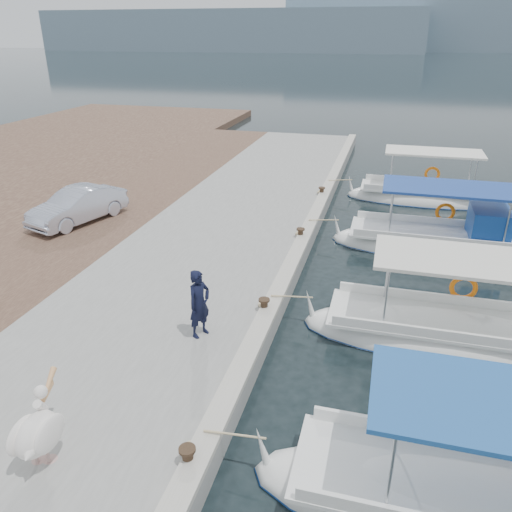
% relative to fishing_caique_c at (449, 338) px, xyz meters
% --- Properties ---
extents(ground, '(400.00, 400.00, 0.00)m').
position_rel_fishing_caique_c_xyz_m(ground, '(-4.11, -2.03, -0.12)').
color(ground, black).
rests_on(ground, ground).
extents(concrete_quay, '(6.00, 40.00, 0.50)m').
position_rel_fishing_caique_c_xyz_m(concrete_quay, '(-7.11, 2.97, 0.13)').
color(concrete_quay, gray).
rests_on(concrete_quay, ground).
extents(quay_curb, '(0.44, 40.00, 0.12)m').
position_rel_fishing_caique_c_xyz_m(quay_curb, '(-4.33, 2.97, 0.44)').
color(quay_curb, '#B0AB9C').
rests_on(quay_curb, concrete_quay).
extents(cobblestone_strip, '(4.00, 40.00, 0.50)m').
position_rel_fishing_caique_c_xyz_m(cobblestone_strip, '(-12.11, 2.97, 0.13)').
color(cobblestone_strip, '#4C3428').
rests_on(cobblestone_strip, ground).
extents(distant_hills, '(330.00, 60.00, 18.00)m').
position_rel_fishing_caique_c_xyz_m(distant_hills, '(25.50, 199.46, 7.49)').
color(distant_hills, gray).
rests_on(distant_hills, ground).
extents(fishing_caique_c, '(7.04, 2.18, 2.83)m').
position_rel_fishing_caique_c_xyz_m(fishing_caique_c, '(0.00, 0.00, 0.00)').
color(fishing_caique_c, white).
rests_on(fishing_caique_c, ground).
extents(fishing_caique_d, '(7.02, 2.33, 2.83)m').
position_rel_fishing_caique_c_xyz_m(fishing_caique_d, '(0.10, 5.84, 0.07)').
color(fishing_caique_d, white).
rests_on(fishing_caique_d, ground).
extents(fishing_caique_e, '(6.67, 2.07, 2.83)m').
position_rel_fishing_caique_c_xyz_m(fishing_caique_e, '(-0.19, 11.28, 0.00)').
color(fishing_caique_e, white).
rests_on(fishing_caique_e, ground).
extents(mooring_bollards, '(0.28, 20.28, 0.33)m').
position_rel_fishing_caique_c_xyz_m(mooring_bollards, '(-4.46, -0.53, 0.57)').
color(mooring_bollards, black).
rests_on(mooring_bollards, concrete_quay).
extents(pelican, '(0.76, 1.53, 1.18)m').
position_rel_fishing_caique_c_xyz_m(pelican, '(-6.74, -6.07, 0.99)').
color(pelican, tan).
rests_on(pelican, concrete_quay).
extents(fisherman, '(0.60, 0.70, 1.61)m').
position_rel_fishing_caique_c_xyz_m(fisherman, '(-5.60, -1.95, 1.18)').
color(fisherman, black).
rests_on(fisherman, concrete_quay).
extents(parked_car, '(2.34, 3.93, 1.22)m').
position_rel_fishing_caique_c_xyz_m(parked_car, '(-12.53, 3.91, 0.99)').
color(parked_car, silver).
rests_on(parked_car, cobblestone_strip).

